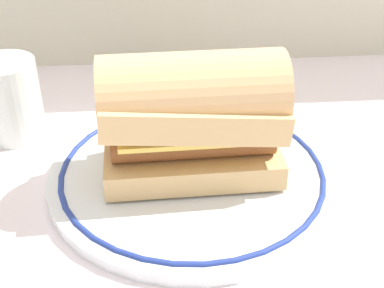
% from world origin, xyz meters
% --- Properties ---
extents(ground_plane, '(1.50, 1.50, 0.00)m').
position_xyz_m(ground_plane, '(0.00, 0.00, 0.00)').
color(ground_plane, white).
extents(plate, '(0.30, 0.30, 0.01)m').
position_xyz_m(plate, '(0.01, 0.02, 0.01)').
color(plate, white).
rests_on(plate, ground_plane).
extents(sausage_sandwich, '(0.18, 0.10, 0.13)m').
position_xyz_m(sausage_sandwich, '(0.01, 0.02, 0.08)').
color(sausage_sandwich, '#E0B375').
rests_on(sausage_sandwich, plate).
extents(drinking_glass, '(0.07, 0.07, 0.09)m').
position_xyz_m(drinking_glass, '(-0.19, 0.12, 0.04)').
color(drinking_glass, silver).
rests_on(drinking_glass, ground_plane).
extents(butter_knife, '(0.03, 0.16, 0.01)m').
position_xyz_m(butter_knife, '(-0.05, 0.28, 0.00)').
color(butter_knife, silver).
rests_on(butter_knife, ground_plane).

